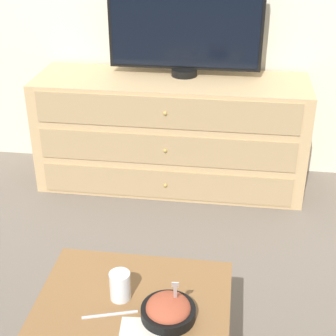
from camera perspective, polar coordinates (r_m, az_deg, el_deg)
ground_plane at (r=3.71m, az=0.87°, el=0.60°), size 12.00×12.00×0.00m
dresser at (r=3.30m, az=0.23°, el=3.88°), size 1.68×0.52×0.72m
tv at (r=3.17m, az=1.90°, el=15.39°), size 0.93×0.16×0.58m
coffee_table at (r=1.99m, az=-3.89°, el=-15.94°), size 0.71×0.57×0.39m
takeout_bowl at (r=1.87m, az=0.03°, el=-15.47°), size 0.19×0.19×0.20m
drink_cup at (r=1.95m, az=-5.33°, el=-13.01°), size 0.08×0.08×0.11m
napkin at (r=1.84m, az=-2.92°, el=-17.93°), size 0.17×0.17×0.00m
knife at (r=1.91m, az=-6.59°, el=-15.83°), size 0.19×0.07×0.01m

